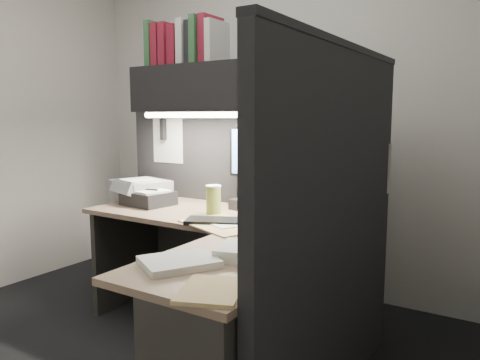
# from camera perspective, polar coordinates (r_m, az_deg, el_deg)

# --- Properties ---
(wall_back) EXTENTS (3.50, 0.04, 2.70)m
(wall_back) POSITION_cam_1_polar(r_m,az_deg,el_deg) (3.66, 4.70, 8.18)
(wall_back) COLOR silver
(wall_back) RESTS_ON floor
(partition_back) EXTENTS (1.90, 0.06, 1.60)m
(partition_back) POSITION_cam_1_polar(r_m,az_deg,el_deg) (3.19, 0.31, -1.64)
(partition_back) COLOR black
(partition_back) RESTS_ON floor
(partition_right) EXTENTS (0.06, 1.50, 1.60)m
(partition_right) POSITION_cam_1_polar(r_m,az_deg,el_deg) (2.11, 11.50, -6.65)
(partition_right) COLOR black
(partition_right) RESTS_ON floor
(desk) EXTENTS (1.70, 1.53, 0.73)m
(desk) POSITION_cam_1_polar(r_m,az_deg,el_deg) (2.32, -3.76, -14.43)
(desk) COLOR #856E54
(desk) RESTS_ON floor
(overhead_shelf) EXTENTS (1.55, 0.34, 0.30)m
(overhead_shelf) POSITION_cam_1_polar(r_m,az_deg,el_deg) (2.95, 0.02, 11.25)
(overhead_shelf) COLOR black
(overhead_shelf) RESTS_ON partition_back
(task_light_tube) EXTENTS (1.32, 0.04, 0.04)m
(task_light_tube) POSITION_cam_1_polar(r_m,az_deg,el_deg) (2.83, -1.51, 7.95)
(task_light_tube) COLOR white
(task_light_tube) RESTS_ON overhead_shelf
(monitor) EXTENTS (0.49, 0.28, 0.53)m
(monitor) POSITION_cam_1_polar(r_m,az_deg,el_deg) (2.91, 2.46, 0.26)
(monitor) COLOR black
(monitor) RESTS_ON desk
(keyboard) EXTENTS (0.50, 0.34, 0.02)m
(keyboard) POSITION_cam_1_polar(r_m,az_deg,el_deg) (2.60, -1.36, -5.08)
(keyboard) COLOR black
(keyboard) RESTS_ON desk
(mousepad) EXTENTS (0.27, 0.26, 0.00)m
(mousepad) POSITION_cam_1_polar(r_m,az_deg,el_deg) (2.56, 9.17, -5.65)
(mousepad) COLOR #1B3C95
(mousepad) RESTS_ON desk
(mouse) EXTENTS (0.10, 0.12, 0.04)m
(mouse) POSITION_cam_1_polar(r_m,az_deg,el_deg) (2.54, 9.07, -5.24)
(mouse) COLOR black
(mouse) RESTS_ON mousepad
(telephone) EXTENTS (0.27, 0.27, 0.08)m
(telephone) POSITION_cam_1_polar(r_m,az_deg,el_deg) (2.72, 11.41, -4.07)
(telephone) COLOR #C2B195
(telephone) RESTS_ON desk
(coffee_cup) EXTENTS (0.11, 0.11, 0.17)m
(coffee_cup) POSITION_cam_1_polar(r_m,az_deg,el_deg) (2.85, -3.25, -2.51)
(coffee_cup) COLOR #AFC44E
(coffee_cup) RESTS_ON desk
(printer) EXTENTS (0.44, 0.40, 0.15)m
(printer) POSITION_cam_1_polar(r_m,az_deg,el_deg) (3.36, -11.98, -1.27)
(printer) COLOR #989B9E
(printer) RESTS_ON desk
(notebook_stack) EXTENTS (0.33, 0.29, 0.09)m
(notebook_stack) POSITION_cam_1_polar(r_m,az_deg,el_deg) (3.20, -11.11, -2.18)
(notebook_stack) COLOR black
(notebook_stack) RESTS_ON desk
(open_folder) EXTENTS (0.55, 0.46, 0.01)m
(open_folder) POSITION_cam_1_polar(r_m,az_deg,el_deg) (2.56, -2.07, -5.47)
(open_folder) COLOR tan
(open_folder) RESTS_ON desk
(paper_stack_a) EXTENTS (0.32, 0.29, 0.05)m
(paper_stack_a) POSITION_cam_1_polar(r_m,az_deg,el_deg) (1.99, 1.26, -8.75)
(paper_stack_a) COLOR white
(paper_stack_a) RESTS_ON desk
(paper_stack_b) EXTENTS (0.34, 0.36, 0.03)m
(paper_stack_b) POSITION_cam_1_polar(r_m,az_deg,el_deg) (1.91, -7.43, -9.87)
(paper_stack_b) COLOR white
(paper_stack_b) RESTS_ON desk
(manila_stack) EXTENTS (0.28, 0.32, 0.01)m
(manila_stack) POSITION_cam_1_polar(r_m,az_deg,el_deg) (1.62, -3.50, -13.30)
(manila_stack) COLOR tan
(manila_stack) RESTS_ON desk
(binder_row) EXTENTS (0.56, 0.25, 0.31)m
(binder_row) POSITION_cam_1_polar(r_m,az_deg,el_deg) (3.23, -6.63, 16.12)
(binder_row) COLOR #274F2D
(binder_row) RESTS_ON overhead_shelf
(pinned_papers) EXTENTS (1.76, 1.31, 0.51)m
(pinned_papers) POSITION_cam_1_polar(r_m,az_deg,el_deg) (2.64, 3.26, 1.96)
(pinned_papers) COLOR white
(pinned_papers) RESTS_ON partition_back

